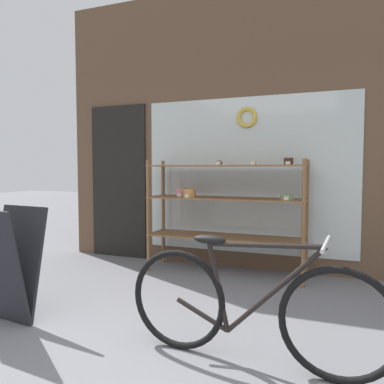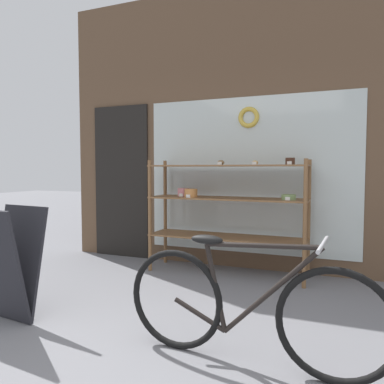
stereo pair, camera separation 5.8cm
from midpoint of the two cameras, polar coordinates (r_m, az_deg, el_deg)
The scene contains 4 objects.
storefront_facade at distance 4.75m, azimuth 6.18°, elevation 9.00°, with size 4.64×0.13×3.48m.
display_case at distance 4.37m, azimuth 5.56°, elevation -1.49°, with size 1.84×0.46×1.35m.
bicycle at distance 2.47m, azimuth 9.09°, elevation -16.98°, with size 1.70×0.46×0.82m.
sandwich_board at distance 3.42m, azimuth -25.69°, elevation -9.78°, with size 0.55×0.43×0.92m.
Camera 2 is at (1.27, -1.50, 1.23)m, focal length 35.00 mm.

